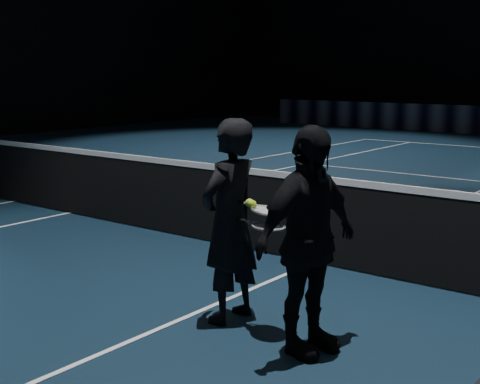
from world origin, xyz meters
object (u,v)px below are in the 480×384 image
(racket_upper, at_px, (268,211))
(tennis_balls, at_px, (252,201))
(player_a, at_px, (230,221))
(player_b, at_px, (307,241))
(racket_lower, at_px, (268,227))

(racket_upper, bearing_deg, tennis_balls, -170.43)
(racket_upper, height_order, tennis_balls, tennis_balls)
(player_a, distance_m, player_b, 0.85)
(racket_upper, distance_m, tennis_balls, 0.16)
(racket_lower, bearing_deg, tennis_balls, 178.53)
(racket_lower, relative_size, racket_upper, 1.00)
(player_a, bearing_deg, racket_upper, 85.51)
(player_b, height_order, racket_lower, player_b)
(player_b, height_order, tennis_balls, player_b)
(player_b, relative_size, tennis_balls, 13.88)
(player_a, distance_m, racket_lower, 0.45)
(player_b, relative_size, racket_lower, 2.45)
(racket_upper, relative_size, tennis_balls, 5.67)
(racket_upper, bearing_deg, racket_lower, -42.66)
(racket_lower, bearing_deg, racket_upper, 141.34)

